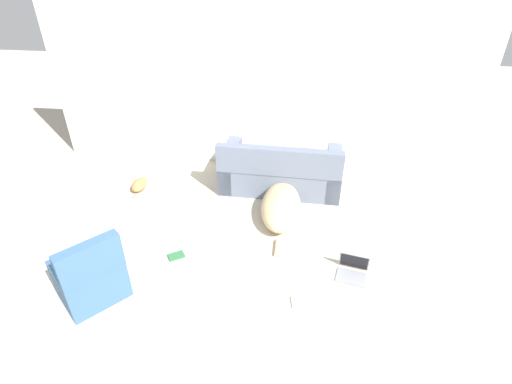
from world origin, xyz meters
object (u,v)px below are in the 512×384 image
(couch, at_px, (281,171))
(dog, at_px, (281,204))
(book_cream, at_px, (301,302))
(side_chair, at_px, (90,276))
(book_green, at_px, (176,256))
(laptop_open, at_px, (353,268))
(cat, at_px, (140,184))

(couch, xyz_separation_m, dog, (0.06, -0.71, -0.09))
(book_cream, bearing_deg, side_chair, -175.35)
(dog, xyz_separation_m, side_chair, (-1.81, -1.70, 0.12))
(dog, bearing_deg, book_cream, -169.00)
(couch, xyz_separation_m, book_green, (-1.10, -1.71, -0.25))
(dog, relative_size, laptop_open, 4.16)
(couch, relative_size, book_green, 7.88)
(cat, xyz_separation_m, laptop_open, (3.00, -1.39, 0.00))
(dog, height_order, laptop_open, dog)
(couch, bearing_deg, book_cream, 101.28)
(couch, relative_size, side_chair, 2.13)
(dog, bearing_deg, cat, 79.22)
(cat, height_order, laptop_open, laptop_open)
(book_green, relative_size, book_cream, 1.04)
(book_green, height_order, side_chair, side_chair)
(cat, bearing_deg, couch, -78.50)
(couch, relative_size, laptop_open, 4.67)
(dog, relative_size, side_chair, 1.90)
(laptop_open, relative_size, book_green, 1.69)
(side_chair, bearing_deg, book_cream, 136.43)
(laptop_open, relative_size, side_chair, 0.46)
(laptop_open, distance_m, book_cream, 0.76)
(couch, distance_m, side_chair, 2.98)
(book_green, bearing_deg, book_cream, -19.50)
(couch, xyz_separation_m, laptop_open, (0.94, -1.73, -0.18))
(dog, relative_size, cat, 3.22)
(couch, height_order, dog, couch)
(book_green, bearing_deg, side_chair, -133.18)
(couch, distance_m, book_green, 2.05)
(cat, relative_size, side_chair, 0.59)
(dog, relative_size, book_green, 7.02)
(laptop_open, height_order, book_green, laptop_open)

